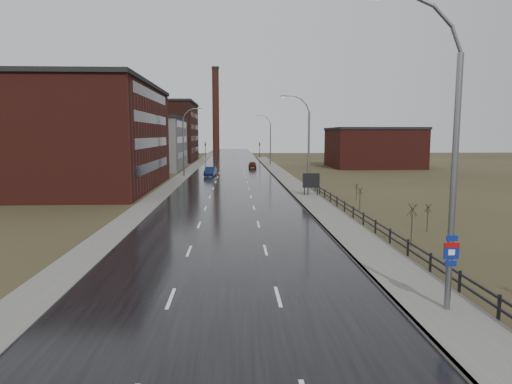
{
  "coord_description": "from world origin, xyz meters",
  "views": [
    {
      "loc": [
        0.44,
        -14.89,
        7.01
      ],
      "look_at": [
        1.96,
        16.81,
        3.0
      ],
      "focal_mm": 32.0,
      "sensor_mm": 36.0,
      "label": 1
    }
  ],
  "objects": [
    {
      "name": "streetlight_main",
      "position": [
        8.47,
        2.0,
        6.06
      ],
      "size": [
        3.91,
        0.29,
        12.11
      ],
      "color": "slate",
      "rests_on": "ground"
    },
    {
      "name": "streetlight_right_mid",
      "position": [
        8.5,
        36.0,
        5.84
      ],
      "size": [
        3.36,
        0.28,
        11.35
      ],
      "color": "slate",
      "rests_on": "ground"
    },
    {
      "name": "traffic_light_right",
      "position": [
        8.0,
        120.0,
        4.6
      ],
      "size": [
        0.58,
        2.73,
        5.3
      ],
      "color": "black",
      "rests_on": "ground"
    },
    {
      "name": "guardrail",
      "position": [
        10.3,
        18.31,
        0.71
      ],
      "size": [
        0.1,
        53.05,
        1.1
      ],
      "color": "black",
      "rests_on": "ground"
    },
    {
      "name": "streetlight_right_far",
      "position": [
        8.5,
        90.0,
        5.84
      ],
      "size": [
        3.36,
        0.28,
        11.35
      ],
      "color": "slate",
      "rests_on": "ground"
    },
    {
      "name": "warehouse_near",
      "position": [
        -20.99,
        45.0,
        6.76
      ],
      "size": [
        22.44,
        28.56,
        13.5
      ],
      "color": "#471914",
      "rests_on": "ground"
    },
    {
      "name": "car_near",
      "position": [
        -3.58,
        62.08,
        0.77
      ],
      "size": [
        2.06,
        4.78,
        1.53
      ],
      "primitive_type": "imported",
      "rotation": [
        0.0,
        0.0,
        -0.1
      ],
      "color": "#0C1940",
      "rests_on": "ground"
    },
    {
      "name": "sidewalk_left",
      "position": [
        -8.2,
        60.0,
        0.06
      ],
      "size": [
        2.4,
        260.0,
        0.12
      ],
      "primitive_type": "cube",
      "color": "#595651",
      "rests_on": "ground"
    },
    {
      "name": "shrub_f",
      "position": [
        13.52,
        32.96,
        0.95
      ],
      "size": [
        0.43,
        0.46,
        1.8
      ],
      "color": "#382D23",
      "rests_on": "ground"
    },
    {
      "name": "smokestack",
      "position": [
        -6.0,
        150.0,
        15.5
      ],
      "size": [
        2.7,
        2.7,
        30.7
      ],
      "color": "#331611",
      "rests_on": "ground"
    },
    {
      "name": "warehouse_far",
      "position": [
        -22.99,
        108.0,
        7.76
      ],
      "size": [
        26.52,
        24.48,
        15.5
      ],
      "color": "#331611",
      "rests_on": "ground"
    },
    {
      "name": "building_right",
      "position": [
        30.3,
        82.0,
        4.26
      ],
      "size": [
        18.36,
        16.32,
        8.5
      ],
      "color": "#471914",
      "rests_on": "ground"
    },
    {
      "name": "sidewalk_right",
      "position": [
        8.6,
        35.0,
        0.09
      ],
      "size": [
        3.2,
        180.0,
        0.18
      ],
      "primitive_type": "cube",
      "color": "#595651",
      "rests_on": "ground"
    },
    {
      "name": "warehouse_mid",
      "position": [
        -17.99,
        78.0,
        5.26
      ],
      "size": [
        16.32,
        20.4,
        10.5
      ],
      "color": "slate",
      "rests_on": "ground"
    },
    {
      "name": "shrub_d",
      "position": [
        14.35,
        16.81,
        1.11
      ],
      "size": [
        0.5,
        0.52,
        2.09
      ],
      "color": "#382D23",
      "rests_on": "ground"
    },
    {
      "name": "shrub_e",
      "position": [
        12.13,
        26.62,
        1.12
      ],
      "size": [
        0.5,
        0.53,
        2.12
      ],
      "color": "#382D23",
      "rests_on": "ground"
    },
    {
      "name": "curb_right",
      "position": [
        7.08,
        35.0,
        0.09
      ],
      "size": [
        0.16,
        180.0,
        0.18
      ],
      "primitive_type": "cube",
      "color": "slate",
      "rests_on": "ground"
    },
    {
      "name": "road",
      "position": [
        0.0,
        60.0,
        0.03
      ],
      "size": [
        14.0,
        300.0,
        0.06
      ],
      "primitive_type": "cube",
      "color": "black",
      "rests_on": "ground"
    },
    {
      "name": "traffic_light_left",
      "position": [
        -8.0,
        120.0,
        4.6
      ],
      "size": [
        0.58,
        2.73,
        5.3
      ],
      "color": "black",
      "rests_on": "ground"
    },
    {
      "name": "ground",
      "position": [
        0.0,
        0.0,
        0.0
      ],
      "size": [
        320.0,
        320.0,
        0.0
      ],
      "primitive_type": "plane",
      "color": "#2D2819",
      "rests_on": "ground"
    },
    {
      "name": "streetlight_left",
      "position": [
        -7.7,
        62.0,
        5.84
      ],
      "size": [
        3.36,
        0.28,
        11.35
      ],
      "color": "slate",
      "rests_on": "ground"
    },
    {
      "name": "car_far",
      "position": [
        4.27,
        80.56,
        0.7
      ],
      "size": [
        1.71,
        4.11,
        1.39
      ],
      "primitive_type": "imported",
      "rotation": [
        0.0,
        0.0,
        3.13
      ],
      "color": "#47160B",
      "rests_on": "ground"
    },
    {
      "name": "billboard",
      "position": [
        9.1,
        35.9,
        1.77
      ],
      "size": [
        1.92,
        0.17,
        2.68
      ],
      "color": "black",
      "rests_on": "ground"
    },
    {
      "name": "shrub_c",
      "position": [
        11.55,
        12.69,
        1.47
      ],
      "size": [
        0.65,
        0.69,
        2.76
      ],
      "color": "#382D23",
      "rests_on": "ground"
    }
  ]
}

